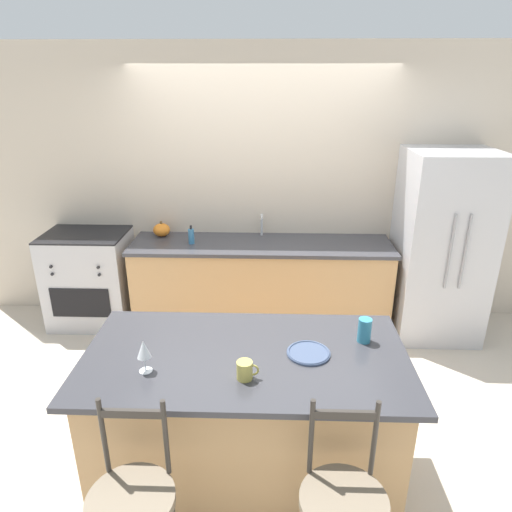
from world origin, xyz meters
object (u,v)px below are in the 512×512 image
(dinner_plate, at_px, (309,353))
(soap_bottle, at_px, (191,236))
(coffee_mug, at_px, (245,370))
(tumbler_cup, at_px, (365,330))
(refrigerator, at_px, (441,246))
(pumpkin_decoration, at_px, (162,230))
(wine_glass, at_px, (144,350))
(oven_range, at_px, (91,278))

(dinner_plate, xyz_separation_m, soap_bottle, (-0.98, 1.92, 0.01))
(coffee_mug, height_order, tumbler_cup, tumbler_cup)
(soap_bottle, bearing_deg, refrigerator, -0.39)
(refrigerator, height_order, dinner_plate, refrigerator)
(pumpkin_decoration, bearing_deg, wine_glass, -79.17)
(oven_range, xyz_separation_m, tumbler_cup, (2.38, -1.83, 0.54))
(coffee_mug, relative_size, soap_bottle, 0.64)
(soap_bottle, bearing_deg, oven_range, 177.09)
(wine_glass, relative_size, soap_bottle, 1.03)
(coffee_mug, bearing_deg, refrigerator, 50.98)
(oven_range, relative_size, wine_glass, 5.17)
(refrigerator, distance_m, soap_bottle, 2.37)
(wine_glass, bearing_deg, soap_bottle, 92.95)
(oven_range, xyz_separation_m, coffee_mug, (1.70, -2.21, 0.51))
(refrigerator, bearing_deg, tumbler_cup, -120.92)
(refrigerator, bearing_deg, soap_bottle, 179.61)
(wine_glass, height_order, tumbler_cup, wine_glass)
(dinner_plate, relative_size, soap_bottle, 1.35)
(dinner_plate, relative_size, coffee_mug, 2.10)
(dinner_plate, height_order, tumbler_cup, tumbler_cup)
(tumbler_cup, bearing_deg, soap_bottle, 126.51)
(pumpkin_decoration, bearing_deg, soap_bottle, -31.96)
(oven_range, distance_m, soap_bottle, 1.17)
(refrigerator, distance_m, wine_glass, 3.08)
(oven_range, bearing_deg, wine_glass, -61.55)
(dinner_plate, bearing_deg, tumbler_cup, 23.42)
(oven_range, height_order, pumpkin_decoration, pumpkin_decoration)
(oven_range, relative_size, coffee_mug, 8.23)
(wine_glass, bearing_deg, tumbler_cup, 15.42)
(tumbler_cup, height_order, pumpkin_decoration, tumbler_cup)
(tumbler_cup, xyz_separation_m, pumpkin_decoration, (-1.65, 1.98, -0.06))
(dinner_plate, xyz_separation_m, tumbler_cup, (0.33, 0.14, 0.06))
(wine_glass, bearing_deg, oven_range, 118.45)
(oven_range, bearing_deg, dinner_plate, -44.01)
(coffee_mug, xyz_separation_m, pumpkin_decoration, (-0.97, 2.36, -0.04))
(dinner_plate, height_order, wine_glass, wine_glass)
(oven_range, distance_m, coffee_mug, 2.83)
(oven_range, bearing_deg, coffee_mug, -52.37)
(dinner_plate, bearing_deg, wine_glass, -167.84)
(wine_glass, bearing_deg, coffee_mug, -4.73)
(coffee_mug, height_order, pumpkin_decoration, pumpkin_decoration)
(coffee_mug, height_order, soap_bottle, soap_bottle)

